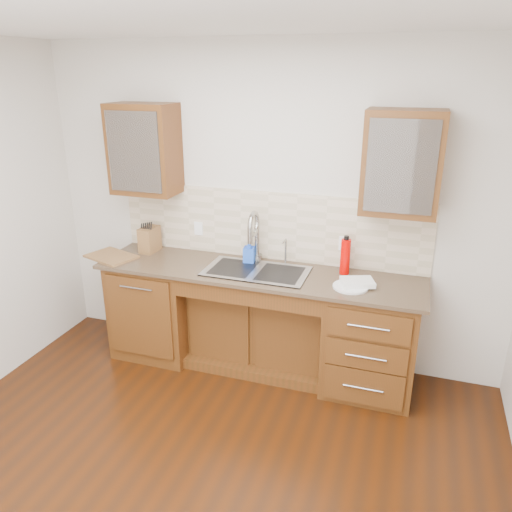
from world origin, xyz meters
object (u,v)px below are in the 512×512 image
(plate, at_px, (350,287))
(soap_bottle, at_px, (249,251))
(water_bottle, at_px, (345,257))
(cutting_board, at_px, (111,256))
(knife_block, at_px, (150,239))

(plate, bearing_deg, soap_bottle, 164.42)
(water_bottle, relative_size, cutting_board, 0.69)
(water_bottle, height_order, plate, water_bottle)
(soap_bottle, bearing_deg, knife_block, 172.77)
(water_bottle, height_order, cutting_board, water_bottle)
(water_bottle, relative_size, knife_block, 1.28)
(water_bottle, bearing_deg, cutting_board, -172.10)
(water_bottle, xyz_separation_m, plate, (0.09, -0.26, -0.14))
(plate, bearing_deg, cutting_board, -179.66)
(knife_block, height_order, cutting_board, knife_block)
(soap_bottle, height_order, knife_block, knife_block)
(water_bottle, relative_size, plate, 1.08)
(water_bottle, bearing_deg, soap_bottle, -178.96)
(soap_bottle, height_order, water_bottle, water_bottle)
(knife_block, bearing_deg, cutting_board, -131.02)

